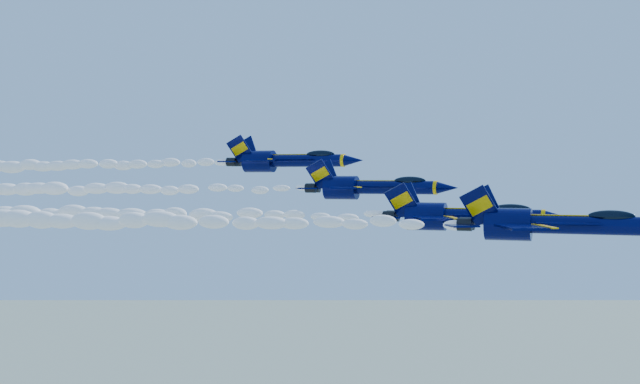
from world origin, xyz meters
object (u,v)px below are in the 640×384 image
(jet_second, at_px, (463,216))
(jet_third, at_px, (371,187))
(jet_lead, at_px, (552,224))
(jet_fourth, at_px, (286,160))

(jet_second, distance_m, jet_third, 13.43)
(jet_lead, bearing_deg, jet_second, 136.83)
(jet_lead, bearing_deg, jet_third, 139.35)
(jet_third, height_order, jet_fourth, jet_fourth)
(jet_lead, distance_m, jet_third, 23.75)
(jet_lead, height_order, jet_second, jet_second)
(jet_second, height_order, jet_third, jet_third)
(jet_third, relative_size, jet_fourth, 0.88)
(jet_lead, xyz_separation_m, jet_second, (-7.59, 7.12, 0.11))
(jet_third, distance_m, jet_fourth, 19.66)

